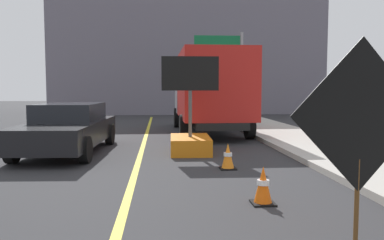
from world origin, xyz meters
TOP-DOWN VIEW (x-y plane):
  - lane_center_stripe at (0.00, 6.00)m, footprint 0.14×36.00m
  - roadwork_sign at (2.63, 3.00)m, footprint 1.61×0.30m
  - arrow_board_trailer at (1.39, 9.96)m, footprint 1.60×1.83m
  - box_truck at (2.55, 14.70)m, footprint 2.69×7.10m
  - pickup_car at (-2.05, 10.27)m, footprint 2.19×4.95m
  - highway_guide_sign at (4.39, 21.01)m, footprint 2.79×0.18m
  - far_building_block at (2.67, 29.46)m, footprint 19.56×6.72m
  - traffic_cone_near_sign at (2.13, 4.93)m, footprint 0.36×0.36m
  - traffic_cone_mid_lane at (2.05, 7.60)m, footprint 0.36×0.36m

SIDE VIEW (x-z plane):
  - lane_center_stripe at x=0.00m, z-range 0.00..0.01m
  - traffic_cone_mid_lane at x=2.05m, z-range -0.01..0.58m
  - traffic_cone_near_sign at x=2.13m, z-range -0.01..0.59m
  - arrow_board_trailer at x=1.39m, z-range -0.87..1.83m
  - pickup_car at x=-2.05m, z-range 0.01..1.39m
  - roadwork_sign at x=2.63m, z-range 0.30..2.64m
  - box_truck at x=2.55m, z-range 0.16..3.35m
  - highway_guide_sign at x=4.39m, z-range 0.92..5.92m
  - far_building_block at x=2.67m, z-range 0.00..9.75m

